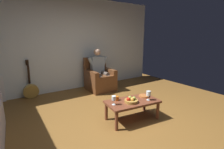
# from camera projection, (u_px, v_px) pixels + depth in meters

# --- Properties ---
(ground_plane) EXTENTS (6.63, 6.63, 0.00)m
(ground_plane) POSITION_uv_depth(u_px,v_px,m) (124.00, 128.00, 2.90)
(ground_plane) COLOR brown
(wall_back) EXTENTS (5.92, 0.06, 2.67)m
(wall_back) POSITION_uv_depth(u_px,v_px,m) (68.00, 45.00, 4.78)
(wall_back) COLOR silver
(wall_back) RESTS_ON ground
(armchair) EXTENTS (0.73, 0.80, 0.96)m
(armchair) POSITION_uv_depth(u_px,v_px,m) (100.00, 79.00, 4.95)
(armchair) COLOR brown
(armchair) RESTS_ON ground
(person_seated) EXTENTS (0.66, 0.57, 1.22)m
(person_seated) POSITION_uv_depth(u_px,v_px,m) (99.00, 68.00, 4.88)
(person_seated) COLOR #909FA6
(person_seated) RESTS_ON ground
(coffee_table) EXTENTS (1.06, 0.64, 0.38)m
(coffee_table) POSITION_uv_depth(u_px,v_px,m) (132.00, 103.00, 3.15)
(coffee_table) COLOR brown
(coffee_table) RESTS_ON ground
(guitar) EXTENTS (0.37, 0.25, 1.00)m
(guitar) POSITION_uv_depth(u_px,v_px,m) (31.00, 90.00, 4.27)
(guitar) COLOR #AA863B
(guitar) RESTS_ON ground
(wine_glass_near) EXTENTS (0.08, 0.08, 0.17)m
(wine_glass_near) POSITION_uv_depth(u_px,v_px,m) (114.00, 99.00, 2.93)
(wine_glass_near) COLOR silver
(wine_glass_near) RESTS_ON coffee_table
(wine_glass_far) EXTENTS (0.09, 0.09, 0.18)m
(wine_glass_far) POSITION_uv_depth(u_px,v_px,m) (148.00, 94.00, 3.14)
(wine_glass_far) COLOR silver
(wine_glass_far) RESTS_ON coffee_table
(fruit_bowl) EXTENTS (0.25, 0.25, 0.11)m
(fruit_bowl) POSITION_uv_depth(u_px,v_px,m) (131.00, 100.00, 3.05)
(fruit_bowl) COLOR olive
(fruit_bowl) RESTS_ON coffee_table
(decorative_dish) EXTENTS (0.22, 0.22, 0.02)m
(decorative_dish) POSITION_uv_depth(u_px,v_px,m) (144.00, 96.00, 3.36)
(decorative_dish) COLOR #AE612E
(decorative_dish) RESTS_ON coffee_table
(candle_jar) EXTENTS (0.09, 0.09, 0.08)m
(candle_jar) POSITION_uv_depth(u_px,v_px,m) (116.00, 98.00, 3.15)
(candle_jar) COLOR #B65413
(candle_jar) RESTS_ON coffee_table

